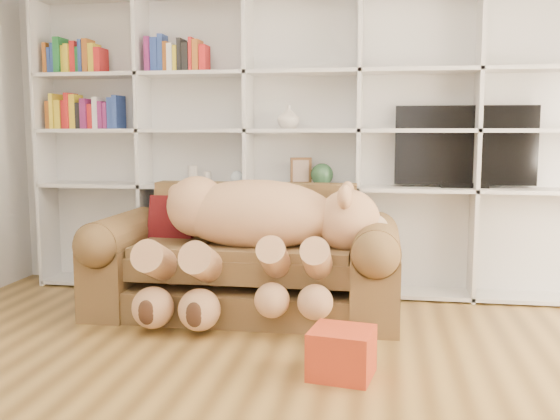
% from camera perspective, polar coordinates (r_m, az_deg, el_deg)
% --- Properties ---
extents(floor, '(5.00, 5.00, 0.00)m').
position_cam_1_polar(floor, '(2.98, -3.88, -18.61)').
color(floor, brown).
rests_on(floor, ground).
extents(wall_back, '(5.00, 0.02, 2.70)m').
position_cam_1_polar(wall_back, '(5.14, 2.42, 7.82)').
color(wall_back, silver).
rests_on(wall_back, floor).
extents(bookshelf, '(4.43, 0.35, 2.40)m').
position_cam_1_polar(bookshelf, '(5.04, -0.51, 7.34)').
color(bookshelf, silver).
rests_on(bookshelf, floor).
extents(sofa, '(2.16, 0.93, 0.91)m').
position_cam_1_polar(sofa, '(4.50, -3.10, -5.03)').
color(sofa, brown).
rests_on(sofa, floor).
extents(teddy_bear, '(1.63, 0.89, 0.95)m').
position_cam_1_polar(teddy_bear, '(4.25, -2.30, -1.76)').
color(teddy_bear, tan).
rests_on(teddy_bear, sofa).
extents(throw_pillow, '(0.36, 0.22, 0.37)m').
position_cam_1_polar(throw_pillow, '(4.75, -9.76, -0.89)').
color(throw_pillow, '#5A120F').
rests_on(throw_pillow, sofa).
extents(gift_box, '(0.37, 0.35, 0.26)m').
position_cam_1_polar(gift_box, '(3.40, 5.66, -12.86)').
color(gift_box, '#B83518').
rests_on(gift_box, floor).
extents(tv, '(1.06, 0.18, 0.62)m').
position_cam_1_polar(tv, '(5.00, 16.56, 5.52)').
color(tv, black).
rests_on(tv, bookshelf).
extents(picture_frame, '(0.17, 0.08, 0.21)m').
position_cam_1_polar(picture_frame, '(4.96, 1.93, 3.60)').
color(picture_frame, brown).
rests_on(picture_frame, bookshelf).
extents(green_vase, '(0.18, 0.18, 0.18)m').
position_cam_1_polar(green_vase, '(4.94, 3.86, 3.25)').
color(green_vase, '#29512F').
rests_on(green_vase, bookshelf).
extents(figurine_tall, '(0.08, 0.08, 0.15)m').
position_cam_1_polar(figurine_tall, '(5.16, -8.00, 3.21)').
color(figurine_tall, beige).
rests_on(figurine_tall, bookshelf).
extents(figurine_short, '(0.07, 0.07, 0.10)m').
position_cam_1_polar(figurine_short, '(5.12, -6.66, 2.94)').
color(figurine_short, beige).
rests_on(figurine_short, bookshelf).
extents(snow_globe, '(0.11, 0.11, 0.11)m').
position_cam_1_polar(snow_globe, '(5.06, -3.96, 2.99)').
color(snow_globe, silver).
rests_on(snow_globe, bookshelf).
extents(shelf_vase, '(0.23, 0.23, 0.18)m').
position_cam_1_polar(shelf_vase, '(4.97, 0.77, 8.50)').
color(shelf_vase, beige).
rests_on(shelf_vase, bookshelf).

